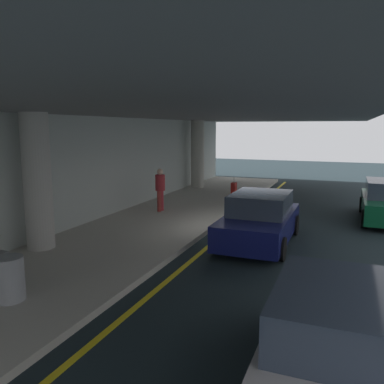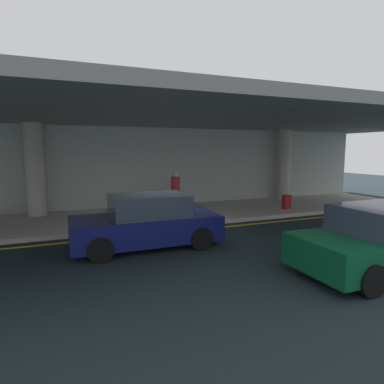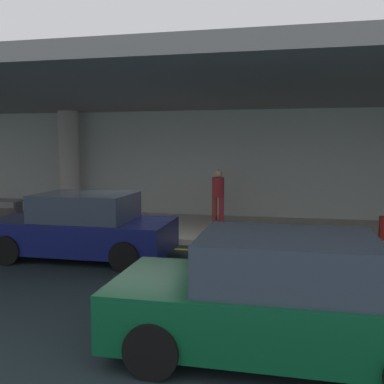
{
  "view_description": "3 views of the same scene",
  "coord_description": "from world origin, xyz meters",
  "px_view_note": "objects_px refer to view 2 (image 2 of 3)",
  "views": [
    {
      "loc": [
        -12.14,
        -3.08,
        3.4
      ],
      "look_at": [
        1.81,
        2.46,
        0.94
      ],
      "focal_mm": 36.79,
      "sensor_mm": 36.0,
      "label": 1
    },
    {
      "loc": [
        -3.02,
        -9.49,
        2.72
      ],
      "look_at": [
        1.68,
        2.09,
        1.11
      ],
      "focal_mm": 30.04,
      "sensor_mm": 36.0,
      "label": 2
    },
    {
      "loc": [
        3.66,
        -9.88,
        2.57
      ],
      "look_at": [
        1.18,
        1.54,
        1.34
      ],
      "focal_mm": 40.99,
      "sensor_mm": 36.0,
      "label": 3
    }
  ],
  "objects_px": {
    "car_navy": "(147,222)",
    "support_column_center": "(284,165)",
    "support_column_left_mid": "(35,170)",
    "traveler_with_luggage": "(175,188)",
    "suitcase_upright_primary": "(287,202)",
    "car_dark_green": "(382,240)"
  },
  "relations": [
    {
      "from": "car_navy",
      "to": "support_column_center",
      "type": "bearing_deg",
      "value": 30.11
    },
    {
      "from": "support_column_left_mid",
      "to": "traveler_with_luggage",
      "type": "distance_m",
      "value": 5.69
    },
    {
      "from": "suitcase_upright_primary",
      "to": "traveler_with_luggage",
      "type": "bearing_deg",
      "value": 148.36
    },
    {
      "from": "support_column_center",
      "to": "car_navy",
      "type": "bearing_deg",
      "value": -148.87
    },
    {
      "from": "support_column_center",
      "to": "car_dark_green",
      "type": "xyz_separation_m",
      "value": [
        -4.38,
        -9.18,
        -1.26
      ]
    },
    {
      "from": "traveler_with_luggage",
      "to": "suitcase_upright_primary",
      "type": "height_order",
      "value": "traveler_with_luggage"
    },
    {
      "from": "car_dark_green",
      "to": "traveler_with_luggage",
      "type": "height_order",
      "value": "traveler_with_luggage"
    },
    {
      "from": "traveler_with_luggage",
      "to": "support_column_center",
      "type": "bearing_deg",
      "value": -131.42
    },
    {
      "from": "car_dark_green",
      "to": "support_column_center",
      "type": "bearing_deg",
      "value": 66.36
    },
    {
      "from": "support_column_left_mid",
      "to": "car_dark_green",
      "type": "bearing_deg",
      "value": -50.31
    },
    {
      "from": "suitcase_upright_primary",
      "to": "car_navy",
      "type": "bearing_deg",
      "value": -170.28
    },
    {
      "from": "support_column_left_mid",
      "to": "car_navy",
      "type": "xyz_separation_m",
      "value": [
        3.14,
        -5.35,
        -1.26
      ]
    },
    {
      "from": "car_navy",
      "to": "support_column_left_mid",
      "type": "bearing_deg",
      "value": 119.34
    },
    {
      "from": "support_column_left_mid",
      "to": "suitcase_upright_primary",
      "type": "height_order",
      "value": "support_column_left_mid"
    },
    {
      "from": "support_column_center",
      "to": "car_dark_green",
      "type": "bearing_deg",
      "value": -115.52
    },
    {
      "from": "support_column_center",
      "to": "car_navy",
      "type": "relative_size",
      "value": 0.89
    },
    {
      "from": "support_column_left_mid",
      "to": "support_column_center",
      "type": "xyz_separation_m",
      "value": [
        12.0,
        0.0,
        0.0
      ]
    },
    {
      "from": "car_navy",
      "to": "traveler_with_luggage",
      "type": "distance_m",
      "value": 5.09
    },
    {
      "from": "support_column_center",
      "to": "car_navy",
      "type": "distance_m",
      "value": 10.43
    },
    {
      "from": "support_column_left_mid",
      "to": "car_navy",
      "type": "height_order",
      "value": "support_column_left_mid"
    },
    {
      "from": "support_column_center",
      "to": "suitcase_upright_primary",
      "type": "relative_size",
      "value": 4.06
    },
    {
      "from": "support_column_center",
      "to": "traveler_with_luggage",
      "type": "distance_m",
      "value": 6.56
    }
  ]
}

